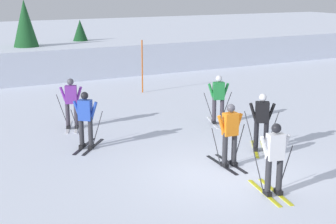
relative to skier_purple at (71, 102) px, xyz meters
The scene contains 11 objects.
ground_plane 6.37m from the skier_purple, 69.61° to the right, with size 120.00×120.00×0.00m, color silver.
far_snow_ridge 13.05m from the skier_purple, 80.31° to the left, with size 80.00×9.64×1.64m, color silver.
skier_purple is the anchor object (origin of this frame).
skier_orange 6.05m from the skier_purple, 65.11° to the right, with size 1.00×1.63×1.71m.
skier_white 7.87m from the skier_purple, 72.64° to the right, with size 0.98×1.64×1.71m.
skier_green 4.99m from the skier_purple, 21.27° to the right, with size 0.95×1.63×1.71m.
skier_blue 2.28m from the skier_purple, 97.25° to the right, with size 1.32×1.46×1.71m.
skier_black 6.36m from the skier_purple, 50.04° to the right, with size 1.17×1.55×1.71m.
trail_marker_pole 6.21m from the skier_purple, 42.30° to the left, with size 0.06×0.06×2.35m, color #C65614.
conifer_far_left 10.31m from the skier_purple, 84.98° to the left, with size 1.82×1.82×4.02m.
conifer_far_centre 12.34m from the skier_purple, 69.88° to the left, with size 1.56×1.56×2.82m.
Camera 1 is at (-7.00, -9.86, 4.67)m, focal length 53.39 mm.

